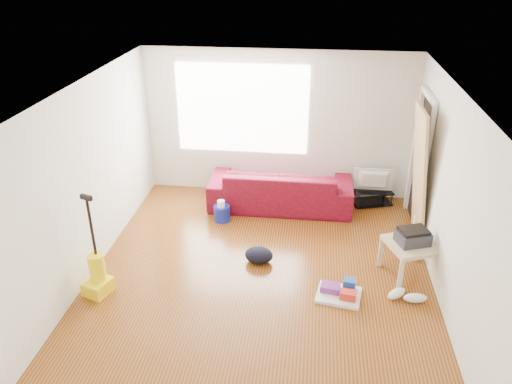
# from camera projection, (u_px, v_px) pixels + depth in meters

# --- Properties ---
(room) EXTENTS (4.51, 5.01, 2.51)m
(room) POSITION_uv_depth(u_px,v_px,m) (268.00, 185.00, 6.29)
(room) COLOR #4B2C0B
(room) RESTS_ON ground
(sofa) EXTENTS (2.35, 0.92, 0.69)m
(sofa) POSITION_uv_depth(u_px,v_px,m) (280.00, 206.00, 8.44)
(sofa) COLOR #470210
(sofa) RESTS_ON ground
(tv_stand) EXTENTS (0.72, 0.54, 0.24)m
(tv_stand) POSITION_uv_depth(u_px,v_px,m) (372.00, 197.00, 8.46)
(tv_stand) COLOR black
(tv_stand) RESTS_ON ground
(tv) EXTENTS (0.66, 0.09, 0.38)m
(tv) POSITION_uv_depth(u_px,v_px,m) (374.00, 181.00, 8.32)
(tv) COLOR black
(tv) RESTS_ON tv_stand
(side_table) EXTENTS (0.78, 0.78, 0.49)m
(side_table) POSITION_uv_depth(u_px,v_px,m) (411.00, 248.00, 6.52)
(side_table) COLOR tan
(side_table) RESTS_ON ground
(printer) EXTENTS (0.47, 0.42, 0.21)m
(printer) POSITION_uv_depth(u_px,v_px,m) (413.00, 236.00, 6.44)
(printer) COLOR #24252B
(printer) RESTS_ON side_table
(bucket) EXTENTS (0.28, 0.28, 0.26)m
(bucket) POSITION_uv_depth(u_px,v_px,m) (222.00, 220.00, 8.00)
(bucket) COLOR navy
(bucket) RESTS_ON ground
(toilet_paper) EXTENTS (0.12, 0.12, 0.11)m
(toilet_paper) POSITION_uv_depth(u_px,v_px,m) (221.00, 211.00, 7.89)
(toilet_paper) COLOR white
(toilet_paper) RESTS_ON bucket
(cleaning_tray) EXTENTS (0.60, 0.51, 0.19)m
(cleaning_tray) POSITION_uv_depth(u_px,v_px,m) (340.00, 292.00, 6.26)
(cleaning_tray) COLOR white
(cleaning_tray) RESTS_ON ground
(backpack) EXTENTS (0.43, 0.36, 0.21)m
(backpack) POSITION_uv_depth(u_px,v_px,m) (259.00, 262.00, 6.96)
(backpack) COLOR black
(backpack) RESTS_ON ground
(sneakers) EXTENTS (0.52, 0.29, 0.12)m
(sneakers) POSITION_uv_depth(u_px,v_px,m) (406.00, 296.00, 6.19)
(sneakers) COLOR silver
(sneakers) RESTS_ON ground
(vacuum) EXTENTS (0.37, 0.40, 1.35)m
(vacuum) POSITION_uv_depth(u_px,v_px,m) (97.00, 275.00, 6.26)
(vacuum) COLOR yellow
(vacuum) RESTS_ON ground
(door_panel) EXTENTS (0.25, 0.81, 2.03)m
(door_panel) POSITION_uv_depth(u_px,v_px,m) (410.00, 238.00, 7.52)
(door_panel) COLOR tan
(door_panel) RESTS_ON ground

